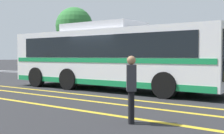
# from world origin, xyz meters

# --- Properties ---
(ground_plane) EXTENTS (220.00, 220.00, 0.00)m
(ground_plane) POSITION_xyz_m (0.00, 0.00, 0.00)
(ground_plane) COLOR #262628
(lane_strip_0) EXTENTS (30.93, 0.20, 0.01)m
(lane_strip_0) POSITION_xyz_m (0.18, -1.79, 0.00)
(lane_strip_0) COLOR gold
(lane_strip_0) RESTS_ON ground_plane
(lane_strip_1) EXTENTS (30.93, 0.20, 0.01)m
(lane_strip_1) POSITION_xyz_m (0.18, -2.94, 0.00)
(lane_strip_1) COLOR gold
(lane_strip_1) RESTS_ON ground_plane
(lane_strip_2) EXTENTS (30.93, 0.20, 0.01)m
(lane_strip_2) POSITION_xyz_m (0.18, -4.52, 0.00)
(lane_strip_2) COLOR gold
(lane_strip_2) RESTS_ON ground_plane
(curb_strip) EXTENTS (38.93, 0.36, 0.15)m
(curb_strip) POSITION_xyz_m (0.18, 6.52, 0.07)
(curb_strip) COLOR #99999E
(curb_strip) RESTS_ON ground_plane
(transit_bus) EXTENTS (11.28, 2.86, 3.14)m
(transit_bus) POSITION_xyz_m (0.17, 0.41, 1.59)
(transit_bus) COLOR white
(transit_bus) RESTS_ON ground_plane
(parked_car_0) EXTENTS (4.95, 2.10, 1.37)m
(parked_car_0) POSITION_xyz_m (-10.13, 5.18, 0.70)
(parked_car_0) COLOR #9E9EA3
(parked_car_0) RESTS_ON ground_plane
(parked_car_1) EXTENTS (4.31, 1.82, 1.25)m
(parked_car_1) POSITION_xyz_m (-4.42, 5.03, 0.66)
(parked_car_1) COLOR olive
(parked_car_1) RESTS_ON ground_plane
(parked_car_2) EXTENTS (4.60, 2.18, 1.53)m
(parked_car_2) POSITION_xyz_m (2.44, 5.25, 0.77)
(parked_car_2) COLOR #9E9EA3
(parked_car_2) RESTS_ON ground_plane
(pedestrian_2) EXTENTS (0.43, 0.47, 1.59)m
(pedestrian_2) POSITION_xyz_m (5.03, -5.01, 0.90)
(pedestrian_2) COLOR black
(pedestrian_2) RESTS_ON ground_plane
(tree_0) EXTENTS (3.23, 3.23, 5.83)m
(tree_0) POSITION_xyz_m (-10.26, 8.34, 4.20)
(tree_0) COLOR #513823
(tree_0) RESTS_ON ground_plane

